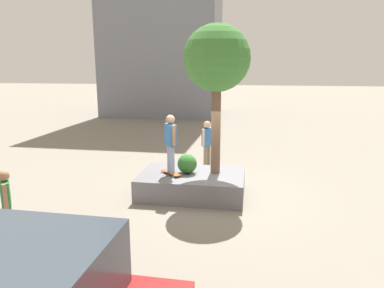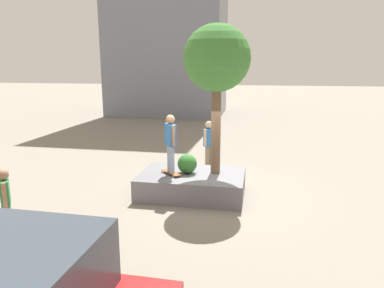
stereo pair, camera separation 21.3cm
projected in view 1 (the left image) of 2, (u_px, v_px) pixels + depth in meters
The scene contains 8 objects.
ground_plane at pixel (209, 193), 10.80m from camera, with size 120.00×120.00×0.00m, color gray.
planter_ledge at pixel (192, 184), 10.59m from camera, with size 3.06×2.03×0.65m, color slate.
plaza_tree at pixel (217, 60), 9.92m from camera, with size 1.88×1.88×4.27m.
boxwood_shrub at pixel (187, 164), 10.52m from camera, with size 0.58×0.58×0.58m, color #2D6628.
skateboard at pixel (171, 173), 10.42m from camera, with size 0.73×0.70×0.07m.
skateboarder at pixel (171, 140), 10.21m from camera, with size 0.41×0.49×1.69m.
pedestrian_crossing at pixel (6, 199), 7.79m from camera, with size 0.39×0.45×1.57m.
passerby_with_bag at pixel (207, 141), 13.33m from camera, with size 0.38×0.55×1.76m.
Camera 1 is at (-1.15, 10.17, 3.78)m, focal length 33.33 mm.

